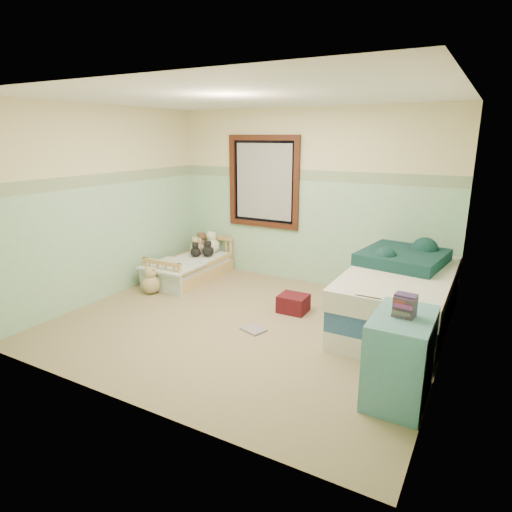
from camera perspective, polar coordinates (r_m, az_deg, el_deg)
The scene contains 29 objects.
floor at distance 5.14m, azimuth -1.52°, elevation -8.99°, with size 4.20×3.60×0.02m, color #9C835E.
ceiling at distance 4.69m, azimuth -1.75°, elevation 20.27°, with size 4.20×3.60×0.02m, color white.
wall_back at distance 6.35m, azimuth 6.75°, elevation 7.53°, with size 4.20×0.04×2.50m, color beige.
wall_front at distance 3.37m, azimuth -17.39°, elevation -0.17°, with size 4.20×0.04×2.50m, color beige.
wall_left at distance 6.09m, azimuth -19.01°, elevation 6.45°, with size 0.04×3.60×2.50m, color beige.
wall_right at distance 4.12m, azimuth 24.39°, elevation 1.92°, with size 0.04×3.60×2.50m, color beige.
wainscot_mint at distance 6.42m, azimuth 6.56°, elevation 3.09°, with size 4.20×0.01×1.50m, color #83BA93.
border_strip at distance 6.30m, azimuth 6.79°, elevation 10.44°, with size 4.20×0.01×0.15m, color #4C7253.
window_frame at distance 6.59m, azimuth 0.96°, elevation 9.67°, with size 1.16×0.06×1.36m, color #35160B.
window_blinds at distance 6.60m, azimuth 1.00°, elevation 9.68°, with size 0.92×0.01×1.12m, color beige.
toddler_bed_frame at distance 6.74m, azimuth -8.50°, elevation -2.20°, with size 0.68×1.37×0.18m, color #A17641.
toddler_mattress at distance 6.70m, azimuth -8.55°, elevation -1.00°, with size 0.63×1.31×0.12m, color silver.
patchwork_quilt at distance 6.36m, azimuth -10.89°, elevation -1.30°, with size 0.74×0.68×0.03m, color #85A3D2.
plush_bed_brown at distance 7.13m, azimuth -7.12°, elevation 1.45°, with size 0.21×0.21×0.21m, color brown.
plush_bed_white at distance 7.01m, azimuth -5.80°, elevation 1.36°, with size 0.24×0.24×0.24m, color silver.
plush_bed_tan at distance 6.93m, azimuth -7.85°, elevation 0.95°, with size 0.20×0.20×0.20m, color tan.
plush_bed_dark at distance 6.80m, azimuth -6.30°, elevation 0.63°, with size 0.18×0.18×0.18m, color black.
plush_floor_cream at distance 6.62m, azimuth -13.67°, elevation -2.53°, with size 0.24×0.24×0.24m, color beige.
plush_floor_tan at distance 6.21m, azimuth -13.55°, elevation -3.62°, with size 0.26×0.26×0.26m, color tan.
twin_bed_frame at distance 5.34m, azimuth 18.01°, elevation -7.39°, with size 1.04×2.09×0.22m, color silver.
twin_boxspring at distance 5.27m, azimuth 18.21°, elevation -5.18°, with size 1.04×2.09×0.22m, color navy.
twin_mattress at distance 5.19m, azimuth 18.41°, elevation -2.91°, with size 1.08×2.13×0.22m, color silver.
teal_blanket at distance 5.44m, azimuth 18.67°, elevation -0.14°, with size 0.89×0.94×0.14m, color #113131.
dresser at distance 3.84m, azimuth 18.34°, elevation -12.48°, with size 0.46×0.74×0.74m, color teal.
book_stack at distance 3.65m, azimuth 18.91°, elevation -6.28°, with size 0.16×0.13×0.16m, color brown.
red_pillow at distance 5.46m, azimuth 4.90°, elevation -6.20°, with size 0.34×0.30×0.22m, color maroon.
floor_book at distance 4.97m, azimuth -0.33°, elevation -9.59°, with size 0.26×0.20×0.02m, color #CC8840.
extra_plush_0 at distance 7.00m, azimuth -7.54°, elevation 0.98°, with size 0.17×0.17×0.17m, color beige.
extra_plush_1 at distance 6.82m, azimuth -7.91°, elevation 0.53°, with size 0.16×0.16×0.16m, color black.
Camera 1 is at (2.39, -4.02, 2.12)m, focal length 30.57 mm.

